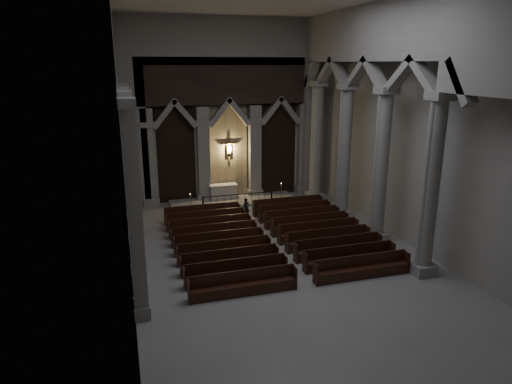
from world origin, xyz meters
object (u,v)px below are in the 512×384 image
altar (223,191)px  altar_rail (238,198)px  candle_stand_left (191,207)px  pews (270,239)px  candle_stand_right (281,197)px  worshipper (246,208)px

altar → altar_rail: 1.97m
candle_stand_left → pews: size_ratio=0.12×
candle_stand_left → altar: bearing=38.2°
candle_stand_left → altar_rail: bearing=2.0°
altar_rail → candle_stand_right: size_ratio=3.41×
candle_stand_left → pews: candle_stand_left is taller
altar → worshipper: bearing=-82.2°
candle_stand_right → pews: candle_stand_right is taller
altar_rail → worshipper: size_ratio=3.87×
altar_rail → pews: bearing=-90.0°
altar_rail → candle_stand_left: bearing=-178.0°
altar_rail → candle_stand_right: bearing=2.8°
candle_stand_right → altar: bearing=154.4°
altar → pews: altar is taller
candle_stand_left → worshipper: bearing=-33.5°
altar_rail → pews: 6.75m
altar → pews: (0.57, -8.63, -0.31)m
candle_stand_left → pews: 7.33m
altar → candle_stand_left: bearing=-141.8°
pews → worshipper: (-0.02, 4.60, 0.28)m
altar_rail → worshipper: bearing=-90.6°
altar_rail → worshipper: (-0.02, -2.14, -0.01)m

